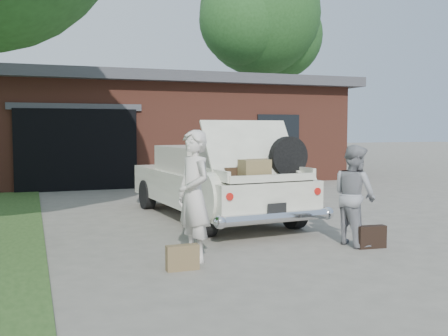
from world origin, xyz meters
name	(u,v)px	position (x,y,z in m)	size (l,w,h in m)	color
ground	(239,251)	(0.00, 0.00, 0.00)	(90.00, 90.00, 0.00)	gray
house	(142,128)	(0.98, 11.47, 1.67)	(12.80, 7.80, 3.30)	brown
tree_right	(261,21)	(8.02, 17.11, 6.87)	(6.75, 5.87, 10.11)	#38281E
sedan	(214,181)	(0.54, 2.62, 0.69)	(2.20, 4.84, 1.81)	white
woman_left	(194,196)	(-0.74, -0.30, 0.83)	(0.61, 0.40, 1.66)	silver
woman_right	(354,195)	(1.70, -0.22, 0.72)	(0.70, 0.55, 1.45)	gray
suitcase_left	(182,258)	(-1.00, -0.68, 0.15)	(0.39, 0.12, 0.30)	olive
suitcase_right	(371,237)	(1.80, -0.50, 0.16)	(0.41, 0.13, 0.32)	black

